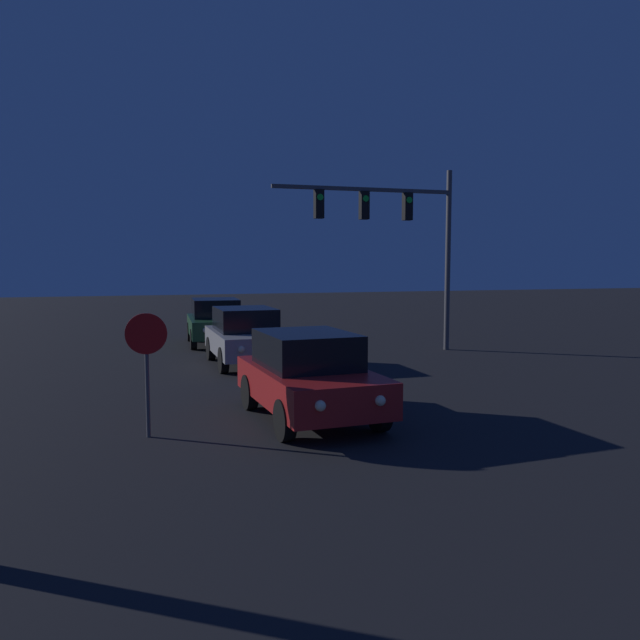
{
  "coord_description": "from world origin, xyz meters",
  "views": [
    {
      "loc": [
        -4.67,
        1.26,
        2.99
      ],
      "look_at": [
        0.0,
        16.37,
        1.53
      ],
      "focal_mm": 35.0,
      "sensor_mm": 36.0,
      "label": 1
    }
  ],
  "objects_px": {
    "car_far": "(216,321)",
    "traffic_signal_mast": "(398,225)",
    "car_near": "(309,375)",
    "car_mid": "(246,335)",
    "stop_sign": "(147,351)"
  },
  "relations": [
    {
      "from": "stop_sign",
      "to": "car_mid",
      "type": "bearing_deg",
      "value": 67.05
    },
    {
      "from": "car_far",
      "to": "car_near",
      "type": "bearing_deg",
      "value": 93.8
    },
    {
      "from": "car_far",
      "to": "stop_sign",
      "type": "bearing_deg",
      "value": 79.67
    },
    {
      "from": "car_far",
      "to": "traffic_signal_mast",
      "type": "xyz_separation_m",
      "value": [
        5.52,
        -3.77,
        3.35
      ]
    },
    {
      "from": "car_mid",
      "to": "car_near",
      "type": "bearing_deg",
      "value": 89.13
    },
    {
      "from": "car_far",
      "to": "stop_sign",
      "type": "distance_m",
      "value": 12.26
    },
    {
      "from": "traffic_signal_mast",
      "to": "stop_sign",
      "type": "distance_m",
      "value": 11.94
    },
    {
      "from": "traffic_signal_mast",
      "to": "stop_sign",
      "type": "xyz_separation_m",
      "value": [
        -8.29,
        -8.15,
        -2.72
      ]
    },
    {
      "from": "car_mid",
      "to": "stop_sign",
      "type": "xyz_separation_m",
      "value": [
        -3.0,
        -7.09,
        0.63
      ]
    },
    {
      "from": "car_mid",
      "to": "traffic_signal_mast",
      "type": "bearing_deg",
      "value": -169.37
    },
    {
      "from": "car_near",
      "to": "car_mid",
      "type": "height_order",
      "value": "same"
    },
    {
      "from": "car_near",
      "to": "car_mid",
      "type": "bearing_deg",
      "value": -93.42
    },
    {
      "from": "car_near",
      "to": "car_far",
      "type": "height_order",
      "value": "same"
    },
    {
      "from": "car_near",
      "to": "stop_sign",
      "type": "relative_size",
      "value": 1.92
    },
    {
      "from": "car_far",
      "to": "stop_sign",
      "type": "xyz_separation_m",
      "value": [
        -2.77,
        -11.92,
        0.63
      ]
    }
  ]
}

